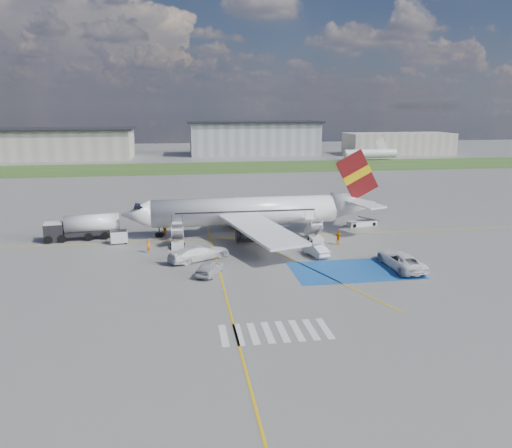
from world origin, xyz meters
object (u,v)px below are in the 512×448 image
object	(u,v)px
van_white_a	(401,257)
van_white_b	(199,251)
gpu_cart	(119,238)
car_silver_b	(316,250)
car_silver_a	(210,267)
fuel_tanker	(83,229)
belt_loader	(362,223)
airliner	(255,211)

from	to	relation	value
van_white_a	van_white_b	size ratio (longest dim) A/B	1.08
gpu_cart	car_silver_b	xyz separation A→B (m)	(24.42, -9.58, -0.09)
car_silver_a	van_white_b	size ratio (longest dim) A/B	0.81
fuel_tanker	car_silver_b	world-z (taller)	fuel_tanker
belt_loader	car_silver_b	distance (m)	18.28
airliner	car_silver_b	distance (m)	13.44
gpu_cart	van_white_b	xyz separation A→B (m)	(10.21, -9.02, 0.33)
airliner	car_silver_b	xyz separation A→B (m)	(5.71, -11.88, -2.67)
car_silver_b	van_white_b	distance (m)	14.22
airliner	car_silver_a	bearing A→B (deg)	-114.10
van_white_a	fuel_tanker	bearing A→B (deg)	-26.87
car_silver_a	van_white_a	distance (m)	21.62
car_silver_a	car_silver_b	xyz separation A→B (m)	(13.27, 5.03, -0.08)
van_white_b	fuel_tanker	bearing A→B (deg)	22.99
airliner	van_white_b	size ratio (longest dim) A/B	6.26
belt_loader	van_white_b	xyz separation A→B (m)	(-25.58, -13.74, 0.79)
airliner	van_white_a	world-z (taller)	airliner
airliner	car_silver_a	world-z (taller)	airliner
gpu_cart	van_white_a	xyz separation A→B (m)	(32.74, -15.54, 0.37)
airliner	car_silver_a	size ratio (longest dim) A/B	7.75
car_silver_b	gpu_cart	bearing A→B (deg)	-36.62
car_silver_b	van_white_a	bearing A→B (deg)	129.20
van_white_a	van_white_b	world-z (taller)	van_white_a
car_silver_b	van_white_a	size ratio (longest dim) A/B	0.69
airliner	belt_loader	bearing A→B (deg)	8.08
van_white_a	gpu_cart	bearing A→B (deg)	-25.93
belt_loader	airliner	bearing A→B (deg)	178.08
car_silver_a	van_white_a	bearing A→B (deg)	-156.81
airliner	belt_loader	xyz separation A→B (m)	(17.09, 2.43, -3.03)
fuel_tanker	car_silver_b	bearing A→B (deg)	-32.52
gpu_cart	van_white_a	world-z (taller)	van_white_a
fuel_tanker	airliner	bearing A→B (deg)	-11.35
fuel_tanker	van_white_a	xyz separation A→B (m)	(37.92, -18.77, -0.22)
car_silver_a	van_white_b	world-z (taller)	van_white_b
fuel_tanker	car_silver_b	size ratio (longest dim) A/B	2.30
gpu_cart	belt_loader	world-z (taller)	gpu_cart
van_white_a	car_silver_b	bearing A→B (deg)	-36.14
airliner	van_white_a	xyz separation A→B (m)	(14.03, -17.84, -2.20)
fuel_tanker	gpu_cart	xyz separation A→B (m)	(5.17, -3.22, -0.60)
airliner	fuel_tanker	size ratio (longest dim) A/B	3.63
belt_loader	van_white_b	size ratio (longest dim) A/B	0.86
fuel_tanker	van_white_b	distance (m)	19.66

